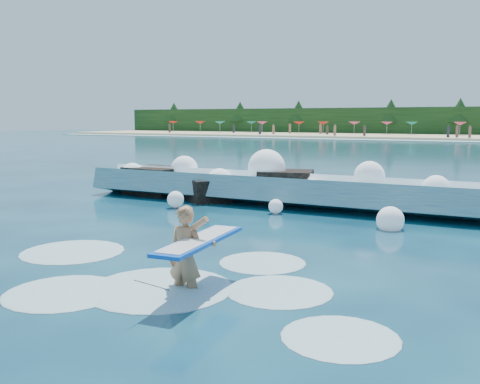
{
  "coord_description": "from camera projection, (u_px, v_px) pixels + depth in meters",
  "views": [
    {
      "loc": [
        7.86,
        -9.99,
        3.08
      ],
      "look_at": [
        1.5,
        2.0,
        1.2
      ],
      "focal_mm": 40.0,
      "sensor_mm": 36.0,
      "label": 1
    }
  ],
  "objects": [
    {
      "name": "wet_band",
      "position": [
        458.0,
        141.0,
        71.44
      ],
      "size": [
        140.0,
        5.0,
        0.08
      ],
      "primitive_type": "cube",
      "color": "silver",
      "rests_on": "ground"
    },
    {
      "name": "beach",
      "position": [
        466.0,
        137.0,
        81.04
      ],
      "size": [
        140.0,
        20.0,
        0.4
      ],
      "primitive_type": "cube",
      "color": "tan",
      "rests_on": "ground"
    },
    {
      "name": "wave_spray",
      "position": [
        278.0,
        179.0,
        19.26
      ],
      "size": [
        15.23,
        4.2,
        2.07
      ],
      "color": "white",
      "rests_on": "ground"
    },
    {
      "name": "ground",
      "position": [
        146.0,
        248.0,
        12.81
      ],
      "size": [
        200.0,
        200.0,
        0.0
      ],
      "primitive_type": "plane",
      "color": "#07263D",
      "rests_on": "ground"
    },
    {
      "name": "beach_umbrellas",
      "position": [
        470.0,
        124.0,
        82.58
      ],
      "size": [
        113.64,
        6.13,
        0.5
      ],
      "color": "red",
      "rests_on": "ground"
    },
    {
      "name": "beachgoers",
      "position": [
        474.0,
        132.0,
        76.76
      ],
      "size": [
        108.39,
        12.8,
        1.9
      ],
      "color": "#3F332D",
      "rests_on": "ground"
    },
    {
      "name": "breaking_wave",
      "position": [
        293.0,
        191.0,
        19.11
      ],
      "size": [
        16.35,
        2.62,
        1.41
      ],
      "color": "teal",
      "rests_on": "ground"
    },
    {
      "name": "surfer_with_board",
      "position": [
        188.0,
        253.0,
        9.54
      ],
      "size": [
        1.03,
        2.99,
        1.85
      ],
      "color": "#A7744E",
      "rests_on": "ground"
    },
    {
      "name": "rock_cluster",
      "position": [
        209.0,
        186.0,
        20.98
      ],
      "size": [
        8.11,
        3.28,
        1.36
      ],
      "color": "black",
      "rests_on": "ground"
    },
    {
      "name": "surf_foam",
      "position": [
        159.0,
        280.0,
        10.26
      ],
      "size": [
        9.04,
        5.47,
        0.14
      ],
      "color": "silver",
      "rests_on": "ground"
    },
    {
      "name": "treeline",
      "position": [
        472.0,
        122.0,
        89.48
      ],
      "size": [
        140.0,
        4.0,
        5.0
      ],
      "primitive_type": "cube",
      "color": "black",
      "rests_on": "ground"
    }
  ]
}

